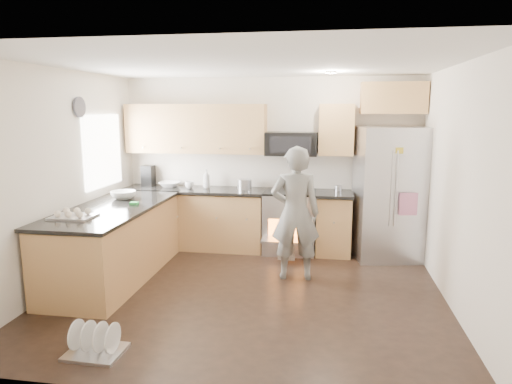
% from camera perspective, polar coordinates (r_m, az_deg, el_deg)
% --- Properties ---
extents(ground, '(4.50, 4.50, 0.00)m').
position_cam_1_polar(ground, '(5.47, -1.13, -12.54)').
color(ground, black).
rests_on(ground, ground).
extents(room_shell, '(4.54, 4.04, 2.62)m').
position_cam_1_polar(room_shell, '(5.08, -1.57, 5.24)').
color(room_shell, silver).
rests_on(room_shell, ground).
extents(back_cabinet_run, '(4.45, 0.64, 2.50)m').
position_cam_1_polar(back_cabinet_run, '(6.97, -3.36, 0.71)').
color(back_cabinet_run, '#A87743').
rests_on(back_cabinet_run, ground).
extents(peninsula, '(0.96, 2.36, 1.03)m').
position_cam_1_polar(peninsula, '(6.07, -17.29, -6.02)').
color(peninsula, '#A87743').
rests_on(peninsula, ground).
extents(stove_range, '(0.76, 0.97, 1.79)m').
position_cam_1_polar(stove_range, '(6.83, 4.27, -1.95)').
color(stove_range, '#B7B7BC').
rests_on(stove_range, ground).
extents(refrigerator, '(1.03, 0.87, 1.88)m').
position_cam_1_polar(refrigerator, '(6.75, 16.35, -0.19)').
color(refrigerator, '#B7B7BC').
rests_on(refrigerator, ground).
extents(person, '(0.66, 0.47, 1.69)m').
position_cam_1_polar(person, '(5.71, 4.93, -2.69)').
color(person, gray).
rests_on(person, ground).
extents(dish_rack, '(0.49, 0.40, 0.30)m').
position_cam_1_polar(dish_rack, '(4.46, -19.45, -17.59)').
color(dish_rack, '#B7B7BC').
rests_on(dish_rack, ground).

